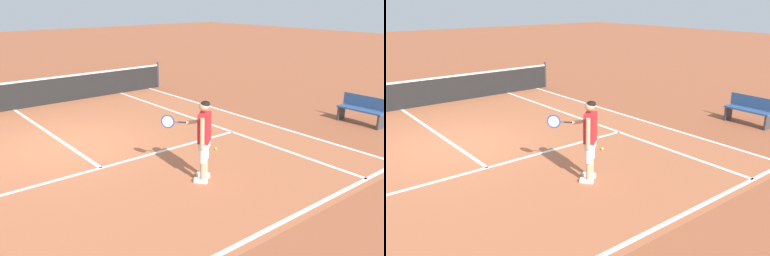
% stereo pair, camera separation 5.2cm
% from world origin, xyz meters
% --- Properties ---
extents(ground_plane, '(80.00, 80.00, 0.00)m').
position_xyz_m(ground_plane, '(0.00, 0.00, 0.00)').
color(ground_plane, '#9E5133').
extents(court_inner_surface, '(10.98, 10.87, 0.00)m').
position_xyz_m(court_inner_surface, '(0.00, -0.71, 0.00)').
color(court_inner_surface, '#B2603D').
rests_on(court_inner_surface, ground).
extents(line_baseline, '(10.98, 0.10, 0.01)m').
position_xyz_m(line_baseline, '(0.00, -5.95, 0.00)').
color(line_baseline, white).
rests_on(line_baseline, ground).
extents(line_service, '(8.23, 0.10, 0.01)m').
position_xyz_m(line_service, '(0.00, -1.88, 0.00)').
color(line_service, white).
rests_on(line_service, ground).
extents(line_centre_service, '(0.10, 6.40, 0.01)m').
position_xyz_m(line_centre_service, '(0.00, 1.32, 0.00)').
color(line_centre_service, white).
rests_on(line_centre_service, ground).
extents(line_singles_right, '(0.10, 10.47, 0.01)m').
position_xyz_m(line_singles_right, '(4.12, -0.71, 0.00)').
color(line_singles_right, white).
rests_on(line_singles_right, ground).
extents(line_doubles_right, '(0.10, 10.47, 0.01)m').
position_xyz_m(line_doubles_right, '(5.49, -0.71, 0.00)').
color(line_doubles_right, white).
rests_on(line_doubles_right, ground).
extents(tennis_net, '(11.96, 0.08, 1.07)m').
position_xyz_m(tennis_net, '(0.00, 4.52, 0.50)').
color(tennis_net, '#333338').
rests_on(tennis_net, ground).
extents(tennis_player, '(0.66, 1.19, 1.71)m').
position_xyz_m(tennis_player, '(1.39, -3.79, 0.99)').
color(tennis_player, white).
rests_on(tennis_player, ground).
extents(tennis_ball_near_feet, '(0.07, 0.07, 0.07)m').
position_xyz_m(tennis_ball_near_feet, '(2.78, -2.66, 0.03)').
color(tennis_ball_near_feet, '#CCE02D').
rests_on(tennis_ball_near_feet, ground).
extents(courtside_bench, '(0.40, 1.40, 0.85)m').
position_xyz_m(courtside_bench, '(7.71, -3.75, 0.45)').
color(courtside_bench, '#2D5184').
rests_on(courtside_bench, ground).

